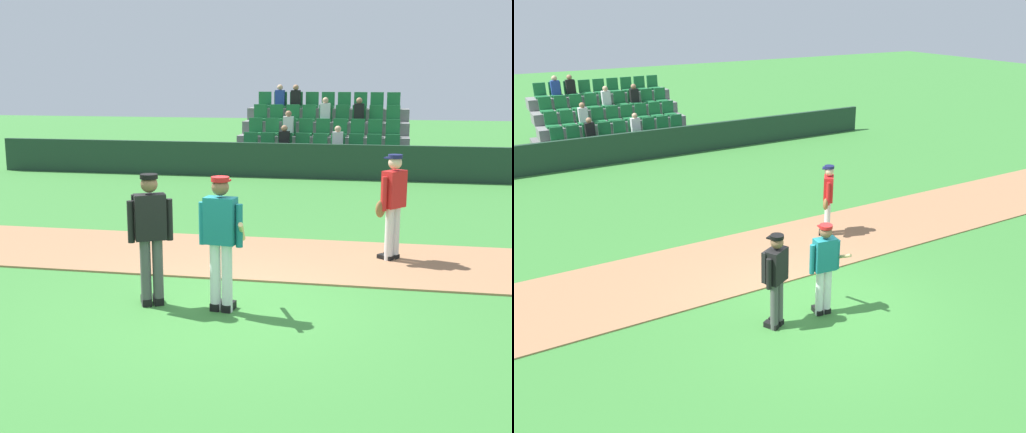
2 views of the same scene
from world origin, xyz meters
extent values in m
plane|color=#387A33|center=(0.00, 0.00, 0.00)|extent=(80.00, 80.00, 0.00)
cube|color=#9E704C|center=(0.00, 2.54, 0.01)|extent=(28.00, 2.69, 0.03)
cube|color=#1E3828|center=(0.00, 11.65, 0.51)|extent=(20.00, 0.16, 1.03)
cube|color=slate|center=(0.00, 13.95, 0.15)|extent=(5.55, 3.80, 0.30)
cube|color=slate|center=(0.00, 12.67, 0.50)|extent=(5.45, 0.85, 0.40)
cube|color=#1E6B38|center=(-2.20, 12.57, 0.75)|extent=(0.44, 0.40, 0.08)
cube|color=#1E6B38|center=(-2.20, 12.79, 1.00)|extent=(0.44, 0.08, 0.50)
cube|color=#1E6B38|center=(-1.65, 12.57, 0.75)|extent=(0.44, 0.40, 0.08)
cube|color=#1E6B38|center=(-1.65, 12.79, 1.00)|extent=(0.44, 0.08, 0.50)
cube|color=#1E6B38|center=(-1.10, 12.57, 0.75)|extent=(0.44, 0.40, 0.08)
cube|color=#1E6B38|center=(-1.10, 12.79, 1.00)|extent=(0.44, 0.08, 0.50)
cube|color=black|center=(-1.10, 12.62, 1.05)|extent=(0.32, 0.22, 0.52)
sphere|color=#9E7051|center=(-1.10, 12.62, 1.40)|extent=(0.20, 0.20, 0.20)
cube|color=#1E6B38|center=(-0.55, 12.57, 0.75)|extent=(0.44, 0.40, 0.08)
cube|color=#1E6B38|center=(-0.55, 12.79, 1.00)|extent=(0.44, 0.08, 0.50)
cube|color=#1E6B38|center=(0.00, 12.57, 0.75)|extent=(0.44, 0.40, 0.08)
cube|color=#1E6B38|center=(0.00, 12.79, 1.00)|extent=(0.44, 0.08, 0.50)
cube|color=#1E6B38|center=(0.55, 12.57, 0.75)|extent=(0.44, 0.40, 0.08)
cube|color=#1E6B38|center=(0.55, 12.79, 1.00)|extent=(0.44, 0.08, 0.50)
cube|color=silver|center=(0.55, 12.62, 1.05)|extent=(0.32, 0.22, 0.52)
sphere|color=tan|center=(0.55, 12.62, 1.40)|extent=(0.20, 0.20, 0.20)
cube|color=#1E6B38|center=(1.10, 12.57, 0.75)|extent=(0.44, 0.40, 0.08)
cube|color=#1E6B38|center=(1.10, 12.79, 1.00)|extent=(0.44, 0.08, 0.50)
cube|color=#1E6B38|center=(1.65, 12.57, 0.75)|extent=(0.44, 0.40, 0.08)
cube|color=#1E6B38|center=(1.65, 12.79, 1.00)|extent=(0.44, 0.08, 0.50)
cube|color=#1E6B38|center=(2.20, 12.57, 0.75)|extent=(0.44, 0.40, 0.08)
cube|color=#1E6B38|center=(2.20, 12.79, 1.00)|extent=(0.44, 0.08, 0.50)
cube|color=slate|center=(0.00, 13.52, 0.90)|extent=(5.45, 0.85, 0.40)
cube|color=#1E6B38|center=(-2.20, 13.42, 1.15)|extent=(0.44, 0.40, 0.08)
cube|color=#1E6B38|center=(-2.20, 13.64, 1.40)|extent=(0.44, 0.08, 0.50)
cube|color=#1E6B38|center=(-1.65, 13.42, 1.15)|extent=(0.44, 0.40, 0.08)
cube|color=#1E6B38|center=(-1.65, 13.64, 1.40)|extent=(0.44, 0.08, 0.50)
cube|color=#1E6B38|center=(-1.10, 13.42, 1.15)|extent=(0.44, 0.40, 0.08)
cube|color=#1E6B38|center=(-1.10, 13.64, 1.40)|extent=(0.44, 0.08, 0.50)
cube|color=silver|center=(-1.10, 13.47, 1.45)|extent=(0.32, 0.22, 0.52)
sphere|color=#9E7051|center=(-1.10, 13.47, 1.80)|extent=(0.20, 0.20, 0.20)
cube|color=#1E6B38|center=(-0.55, 13.42, 1.15)|extent=(0.44, 0.40, 0.08)
cube|color=#1E6B38|center=(-0.55, 13.64, 1.40)|extent=(0.44, 0.08, 0.50)
cube|color=#1E6B38|center=(0.00, 13.42, 1.15)|extent=(0.44, 0.40, 0.08)
cube|color=#1E6B38|center=(0.00, 13.64, 1.40)|extent=(0.44, 0.08, 0.50)
cube|color=#1E6B38|center=(0.55, 13.42, 1.15)|extent=(0.44, 0.40, 0.08)
cube|color=#1E6B38|center=(0.55, 13.64, 1.40)|extent=(0.44, 0.08, 0.50)
cube|color=#1E6B38|center=(1.10, 13.42, 1.15)|extent=(0.44, 0.40, 0.08)
cube|color=#1E6B38|center=(1.10, 13.64, 1.40)|extent=(0.44, 0.08, 0.50)
cube|color=#1E6B38|center=(1.65, 13.42, 1.15)|extent=(0.44, 0.40, 0.08)
cube|color=#1E6B38|center=(1.65, 13.64, 1.40)|extent=(0.44, 0.08, 0.50)
cube|color=#1E6B38|center=(2.20, 13.42, 1.15)|extent=(0.44, 0.40, 0.08)
cube|color=#1E6B38|center=(2.20, 13.64, 1.40)|extent=(0.44, 0.08, 0.50)
cube|color=slate|center=(0.00, 14.37, 1.30)|extent=(5.45, 0.85, 0.40)
cube|color=#1E6B38|center=(-2.20, 14.27, 1.55)|extent=(0.44, 0.40, 0.08)
cube|color=#1E6B38|center=(-2.20, 14.49, 1.80)|extent=(0.44, 0.08, 0.50)
cube|color=#1E6B38|center=(-1.65, 14.27, 1.55)|extent=(0.44, 0.40, 0.08)
cube|color=#1E6B38|center=(-1.65, 14.49, 1.80)|extent=(0.44, 0.08, 0.50)
cube|color=#1E6B38|center=(-1.10, 14.27, 1.55)|extent=(0.44, 0.40, 0.08)
cube|color=#1E6B38|center=(-1.10, 14.49, 1.80)|extent=(0.44, 0.08, 0.50)
cube|color=#1E6B38|center=(-0.55, 14.27, 1.55)|extent=(0.44, 0.40, 0.08)
cube|color=#1E6B38|center=(-0.55, 14.49, 1.80)|extent=(0.44, 0.08, 0.50)
cube|color=#1E6B38|center=(0.00, 14.27, 1.55)|extent=(0.44, 0.40, 0.08)
cube|color=#1E6B38|center=(0.00, 14.49, 1.80)|extent=(0.44, 0.08, 0.50)
cube|color=silver|center=(0.00, 14.32, 1.85)|extent=(0.32, 0.22, 0.52)
sphere|color=tan|center=(0.00, 14.32, 2.20)|extent=(0.20, 0.20, 0.20)
cube|color=#1E6B38|center=(0.55, 14.27, 1.55)|extent=(0.44, 0.40, 0.08)
cube|color=#1E6B38|center=(0.55, 14.49, 1.80)|extent=(0.44, 0.08, 0.50)
cube|color=#1E6B38|center=(1.10, 14.27, 1.55)|extent=(0.44, 0.40, 0.08)
cube|color=#1E6B38|center=(1.10, 14.49, 1.80)|extent=(0.44, 0.08, 0.50)
cube|color=black|center=(1.10, 14.32, 1.85)|extent=(0.32, 0.22, 0.52)
sphere|color=#9E7051|center=(1.10, 14.32, 2.20)|extent=(0.20, 0.20, 0.20)
cube|color=#1E6B38|center=(1.65, 14.27, 1.55)|extent=(0.44, 0.40, 0.08)
cube|color=#1E6B38|center=(1.65, 14.49, 1.80)|extent=(0.44, 0.08, 0.50)
cube|color=#1E6B38|center=(2.20, 14.27, 1.55)|extent=(0.44, 0.40, 0.08)
cube|color=#1E6B38|center=(2.20, 14.49, 1.80)|extent=(0.44, 0.08, 0.50)
cube|color=slate|center=(0.00, 15.22, 1.70)|extent=(5.45, 0.85, 0.40)
cube|color=#1E6B38|center=(-2.20, 15.12, 1.95)|extent=(0.44, 0.40, 0.08)
cube|color=#1E6B38|center=(-2.20, 15.34, 2.20)|extent=(0.44, 0.08, 0.50)
cube|color=#1E6B38|center=(-1.65, 15.12, 1.95)|extent=(0.44, 0.40, 0.08)
cube|color=#1E6B38|center=(-1.65, 15.34, 2.20)|extent=(0.44, 0.08, 0.50)
cube|color=#263F99|center=(-1.65, 15.17, 2.25)|extent=(0.32, 0.22, 0.52)
sphere|color=tan|center=(-1.65, 15.17, 2.60)|extent=(0.20, 0.20, 0.20)
cube|color=#1E6B38|center=(-1.10, 15.12, 1.95)|extent=(0.44, 0.40, 0.08)
cube|color=#1E6B38|center=(-1.10, 15.34, 2.20)|extent=(0.44, 0.08, 0.50)
cube|color=black|center=(-1.10, 15.17, 2.25)|extent=(0.32, 0.22, 0.52)
sphere|color=#9E7051|center=(-1.10, 15.17, 2.60)|extent=(0.20, 0.20, 0.20)
cube|color=#1E6B38|center=(-0.55, 15.12, 1.95)|extent=(0.44, 0.40, 0.08)
cube|color=#1E6B38|center=(-0.55, 15.34, 2.20)|extent=(0.44, 0.08, 0.50)
cube|color=#1E6B38|center=(0.00, 15.12, 1.95)|extent=(0.44, 0.40, 0.08)
cube|color=#1E6B38|center=(0.00, 15.34, 2.20)|extent=(0.44, 0.08, 0.50)
cube|color=#1E6B38|center=(0.55, 15.12, 1.95)|extent=(0.44, 0.40, 0.08)
cube|color=#1E6B38|center=(0.55, 15.34, 2.20)|extent=(0.44, 0.08, 0.50)
cube|color=#1E6B38|center=(1.10, 15.12, 1.95)|extent=(0.44, 0.40, 0.08)
cube|color=#1E6B38|center=(1.10, 15.34, 2.20)|extent=(0.44, 0.08, 0.50)
cube|color=#1E6B38|center=(1.65, 15.12, 1.95)|extent=(0.44, 0.40, 0.08)
cube|color=#1E6B38|center=(1.65, 15.34, 2.20)|extent=(0.44, 0.08, 0.50)
cube|color=#1E6B38|center=(2.20, 15.12, 1.95)|extent=(0.44, 0.40, 0.08)
cube|color=#1E6B38|center=(2.20, 15.34, 2.20)|extent=(0.44, 0.08, 0.50)
cylinder|color=white|center=(-0.06, -0.12, 0.45)|extent=(0.14, 0.14, 0.90)
cylinder|color=white|center=(0.10, -0.14, 0.45)|extent=(0.14, 0.14, 0.90)
cube|color=black|center=(-0.06, -0.06, 0.05)|extent=(0.15, 0.27, 0.10)
cube|color=black|center=(0.10, -0.08, 0.05)|extent=(0.15, 0.27, 0.10)
cube|color=#197075|center=(0.02, -0.13, 1.20)|extent=(0.42, 0.27, 0.60)
cylinder|color=#197075|center=(-0.23, -0.09, 1.15)|extent=(0.09, 0.09, 0.55)
cylinder|color=#197075|center=(0.26, -0.16, 1.15)|extent=(0.09, 0.09, 0.55)
sphere|color=brown|center=(0.02, -0.13, 1.63)|extent=(0.22, 0.22, 0.22)
cylinder|color=#B21919|center=(0.02, -0.13, 1.73)|extent=(0.23, 0.23, 0.06)
cube|color=#B21919|center=(0.03, -0.03, 1.70)|extent=(0.19, 0.14, 0.02)
cylinder|color=tan|center=(0.28, -0.06, 1.05)|extent=(0.19, 0.79, 0.41)
cylinder|color=#4C4C4C|center=(-1.01, -0.11, 0.45)|extent=(0.14, 0.14, 0.90)
cylinder|color=#4C4C4C|center=(-0.87, -0.04, 0.45)|extent=(0.14, 0.14, 0.90)
cube|color=black|center=(-1.04, -0.06, 0.05)|extent=(0.23, 0.29, 0.10)
cube|color=black|center=(-0.89, 0.01, 0.05)|extent=(0.23, 0.29, 0.10)
cube|color=black|center=(-0.94, -0.08, 1.20)|extent=(0.46, 0.38, 0.60)
cylinder|color=black|center=(-1.16, -0.19, 1.15)|extent=(0.09, 0.09, 0.55)
cylinder|color=black|center=(-0.71, 0.04, 1.15)|extent=(0.09, 0.09, 0.55)
sphere|color=brown|center=(-0.94, -0.08, 1.63)|extent=(0.22, 0.22, 0.22)
cylinder|color=black|center=(-0.94, -0.08, 1.73)|extent=(0.23, 0.23, 0.06)
cube|color=black|center=(-0.98, 0.01, 1.70)|extent=(0.21, 0.19, 0.02)
cube|color=black|center=(-1.00, 0.04, 1.20)|extent=(0.43, 0.27, 0.56)
cylinder|color=silver|center=(2.13, 2.71, 0.45)|extent=(0.14, 0.14, 0.90)
cylinder|color=silver|center=(2.23, 2.84, 0.45)|extent=(0.14, 0.14, 0.90)
cube|color=black|center=(2.09, 2.75, 0.05)|extent=(0.28, 0.25, 0.10)
cube|color=black|center=(2.18, 2.87, 0.05)|extent=(0.28, 0.25, 0.10)
cube|color=red|center=(2.18, 2.77, 1.20)|extent=(0.42, 0.45, 0.60)
cylinder|color=red|center=(2.03, 2.57, 1.15)|extent=(0.09, 0.09, 0.55)
cylinder|color=red|center=(2.33, 2.97, 1.15)|extent=(0.09, 0.09, 0.55)
sphere|color=beige|center=(2.18, 2.77, 1.63)|extent=(0.22, 0.22, 0.22)
cylinder|color=#191E4C|center=(2.18, 2.77, 1.73)|extent=(0.23, 0.23, 0.06)
cube|color=#191E4C|center=(2.10, 2.83, 1.70)|extent=(0.20, 0.22, 0.02)
ellipsoid|color=brown|center=(1.98, 2.59, 0.90)|extent=(0.22, 0.23, 0.28)
camera|label=1|loc=(2.05, -8.27, 3.00)|focal=47.64mm
camera|label=2|loc=(-5.17, -7.15, 5.37)|focal=38.42mm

